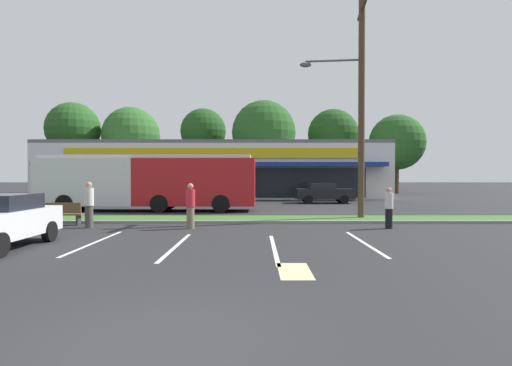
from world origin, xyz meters
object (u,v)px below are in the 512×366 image
(city_bus, at_px, (147,181))
(pedestrian_near_bench, at_px, (190,206))
(car_0, at_px, (323,193))
(pedestrian_mid, at_px, (388,208))
(utility_pole, at_px, (358,101))
(bus_stop_bench, at_px, (62,213))
(car_3, at_px, (204,194))
(pedestrian_by_pole, at_px, (88,205))

(city_bus, xyz_separation_m, pedestrian_near_bench, (3.77, -8.09, -0.88))
(city_bus, bearing_deg, car_0, -148.59)
(pedestrian_near_bench, relative_size, pedestrian_mid, 1.10)
(utility_pole, distance_m, bus_stop_bench, 13.94)
(car_3, bearing_deg, pedestrian_mid, 123.38)
(car_3, height_order, pedestrian_near_bench, pedestrian_near_bench)
(car_0, height_order, pedestrian_near_bench, pedestrian_near_bench)
(car_3, relative_size, pedestrian_mid, 2.96)
(pedestrian_mid, bearing_deg, bus_stop_bench, -147.55)
(city_bus, bearing_deg, car_3, -115.86)
(utility_pole, relative_size, pedestrian_by_pole, 5.69)
(bus_stop_bench, bearing_deg, car_3, -109.57)
(utility_pole, distance_m, pedestrian_by_pole, 12.67)
(pedestrian_near_bench, bearing_deg, utility_pole, -130.30)
(car_0, bearing_deg, pedestrian_mid, -89.66)
(bus_stop_bench, height_order, car_0, car_0)
(bus_stop_bench, bearing_deg, pedestrian_mid, 175.49)
(car_0, bearing_deg, city_bus, -149.48)
(bus_stop_bench, xyz_separation_m, pedestrian_near_bench, (5.47, -1.07, 0.39))
(car_0, xyz_separation_m, pedestrian_by_pole, (-11.73, -14.58, 0.13))
(pedestrian_by_pole, xyz_separation_m, pedestrian_mid, (11.81, -0.22, -0.11))
(bus_stop_bench, height_order, pedestrian_near_bench, pedestrian_near_bench)
(utility_pole, bearing_deg, pedestrian_by_pole, -165.26)
(bus_stop_bench, distance_m, pedestrian_by_pole, 1.69)
(city_bus, distance_m, pedestrian_by_pole, 7.90)
(utility_pole, distance_m, city_bus, 12.70)
(city_bus, distance_m, pedestrian_mid, 14.10)
(city_bus, bearing_deg, utility_pole, 157.34)
(utility_pole, xyz_separation_m, bus_stop_bench, (-12.82, -2.18, -5.03))
(city_bus, height_order, car_0, city_bus)
(bus_stop_bench, xyz_separation_m, pedestrian_mid, (13.23, -1.04, 0.30))
(bus_stop_bench, xyz_separation_m, pedestrian_by_pole, (1.41, -0.82, 0.41))
(car_3, relative_size, pedestrian_by_pole, 2.61)
(car_0, relative_size, pedestrian_near_bench, 2.39)
(bus_stop_bench, relative_size, pedestrian_near_bench, 0.90)
(bus_stop_bench, xyz_separation_m, car_0, (13.14, 13.76, 0.28))
(car_0, distance_m, pedestrian_mid, 14.81)
(utility_pole, relative_size, city_bus, 0.82)
(pedestrian_by_pole, bearing_deg, bus_stop_bench, 28.95)
(bus_stop_bench, distance_m, pedestrian_near_bench, 5.59)
(car_0, distance_m, pedestrian_by_pole, 18.71)
(pedestrian_near_bench, xyz_separation_m, pedestrian_mid, (7.75, 0.02, -0.08))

